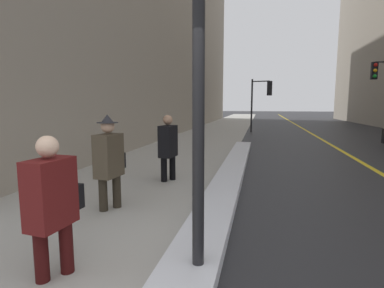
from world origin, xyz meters
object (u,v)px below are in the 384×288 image
traffic_light_far (383,81)px  pedestrian_nearside (168,145)px  traffic_light_near (263,94)px  pedestrian_trailing (52,201)px  pedestrian_in_fedora (109,159)px

traffic_light_far → pedestrian_nearside: bearing=50.7°
pedestrian_nearside → traffic_light_near: bearing=176.2°
traffic_light_near → pedestrian_nearside: bearing=-91.2°
pedestrian_trailing → pedestrian_in_fedora: bearing=-162.2°
pedestrian_in_fedora → pedestrian_nearside: (0.39, 2.08, -0.03)m
traffic_light_far → pedestrian_in_fedora: (-8.74, -13.41, -2.13)m
traffic_light_far → pedestrian_in_fedora: traffic_light_far is taller
traffic_light_near → pedestrian_nearside: (-2.21, -13.25, -1.59)m
pedestrian_nearside → pedestrian_in_fedora: bearing=-5.1°
pedestrian_in_fedora → pedestrian_nearside: 2.12m
traffic_light_near → pedestrian_trailing: size_ratio=2.28×
traffic_light_far → pedestrian_nearside: size_ratio=2.67×
traffic_light_far → pedestrian_in_fedora: bearing=54.0°
traffic_light_far → pedestrian_trailing: size_ratio=2.78×
traffic_light_far → pedestrian_trailing: (-8.31, -15.41, -2.19)m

